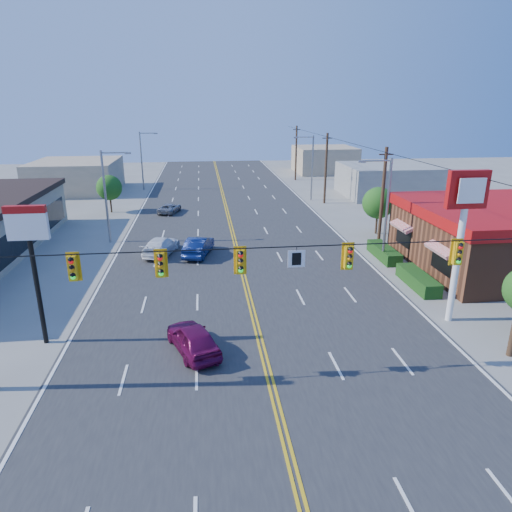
{
  "coord_description": "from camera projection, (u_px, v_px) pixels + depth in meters",
  "views": [
    {
      "loc": [
        -2.67,
        -18.05,
        11.77
      ],
      "look_at": [
        0.66,
        10.15,
        2.2
      ],
      "focal_mm": 32.0,
      "sensor_mm": 36.0,
      "label": 1
    }
  ],
  "objects": [
    {
      "name": "tree_kfc_rear",
      "position": [
        378.0,
        203.0,
        42.31
      ],
      "size": [
        2.94,
        2.94,
        4.41
      ],
      "color": "#47301E",
      "rests_on": "ground"
    },
    {
      "name": "streetlight_nw",
      "position": [
        143.0,
        157.0,
        63.58
      ],
      "size": [
        2.55,
        0.25,
        8.0
      ],
      "color": "gray",
      "rests_on": "ground"
    },
    {
      "name": "road",
      "position": [
        235.0,
        244.0,
        39.86
      ],
      "size": [
        20.0,
        120.0,
        0.06
      ],
      "primitive_type": "cube",
      "color": "#2D2D30",
      "rests_on": "ground"
    },
    {
      "name": "utility_pole_mid",
      "position": [
        326.0,
        169.0,
        54.94
      ],
      "size": [
        0.28,
        0.28,
        8.4
      ],
      "primitive_type": "cylinder",
      "color": "#47301E",
      "rests_on": "ground"
    },
    {
      "name": "tree_west",
      "position": [
        109.0,
        188.0,
        50.71
      ],
      "size": [
        2.8,
        2.8,
        4.2
      ],
      "color": "#47301E",
      "rests_on": "ground"
    },
    {
      "name": "bld_east_far",
      "position": [
        324.0,
        160.0,
        80.8
      ],
      "size": [
        10.0,
        10.0,
        4.4
      ],
      "primitive_type": "cube",
      "color": "tan",
      "rests_on": "ground"
    },
    {
      "name": "streetlight_sw",
      "position": [
        107.0,
        192.0,
        39.11
      ],
      "size": [
        2.55,
        0.25,
        8.0
      ],
      "color": "gray",
      "rests_on": "ground"
    },
    {
      "name": "kfc",
      "position": [
        510.0,
        236.0,
        33.79
      ],
      "size": [
        16.3,
        12.4,
        4.7
      ],
      "color": "brown",
      "rests_on": "ground"
    },
    {
      "name": "streetlight_ne",
      "position": [
        311.0,
        164.0,
        56.57
      ],
      "size": [
        2.55,
        0.25,
        8.0
      ],
      "color": "gray",
      "rests_on": "ground"
    },
    {
      "name": "kfc_pylon",
      "position": [
        464.0,
        217.0,
        24.1
      ],
      "size": [
        2.2,
        0.36,
        8.5
      ],
      "color": "white",
      "rests_on": "ground"
    },
    {
      "name": "utility_pole_near",
      "position": [
        382.0,
        198.0,
        38.0
      ],
      "size": [
        0.28,
        0.28,
        8.4
      ],
      "primitive_type": "cylinder",
      "color": "#47301E",
      "rests_on": "ground"
    },
    {
      "name": "car_silver",
      "position": [
        170.0,
        209.0,
        50.94
      ],
      "size": [
        2.75,
        4.16,
        1.06
      ],
      "primitive_type": "imported",
      "rotation": [
        0.0,
        0.0,
        2.86
      ],
      "color": "gray",
      "rests_on": "ground"
    },
    {
      "name": "utility_pole_far",
      "position": [
        296.0,
        153.0,
        71.88
      ],
      "size": [
        0.28,
        0.28,
        8.4
      ],
      "primitive_type": "cylinder",
      "color": "#47301E",
      "rests_on": "ground"
    },
    {
      "name": "car_blue",
      "position": [
        199.0,
        247.0,
        36.72
      ],
      "size": [
        2.66,
        4.78,
        1.49
      ],
      "primitive_type": "imported",
      "rotation": [
        0.0,
        0.0,
        2.89
      ],
      "color": "navy",
      "rests_on": "ground"
    },
    {
      "name": "signal_span",
      "position": [
        266.0,
        272.0,
        19.47
      ],
      "size": [
        24.32,
        0.34,
        9.0
      ],
      "color": "#47301E",
      "rests_on": "ground"
    },
    {
      "name": "bld_east_mid",
      "position": [
        389.0,
        180.0,
        60.49
      ],
      "size": [
        12.0,
        10.0,
        4.0
      ],
      "primitive_type": "cube",
      "color": "gray",
      "rests_on": "ground"
    },
    {
      "name": "ground",
      "position": [
        268.0,
        371.0,
        21.04
      ],
      "size": [
        160.0,
        160.0,
        0.0
      ],
      "primitive_type": "plane",
      "color": "gray",
      "rests_on": "ground"
    },
    {
      "name": "car_white",
      "position": [
        161.0,
        246.0,
        37.01
      ],
      "size": [
        3.18,
        5.13,
        1.39
      ],
      "primitive_type": "imported",
      "rotation": [
        0.0,
        0.0,
        2.86
      ],
      "color": "white",
      "rests_on": "ground"
    },
    {
      "name": "pizza_hut_sign",
      "position": [
        31.0,
        247.0,
        21.93
      ],
      "size": [
        1.9,
        0.3,
        6.85
      ],
      "color": "black",
      "rests_on": "ground"
    },
    {
      "name": "streetlight_se",
      "position": [
        385.0,
        205.0,
        33.98
      ],
      "size": [
        2.55,
        0.25,
        8.0
      ],
      "color": "gray",
      "rests_on": "ground"
    },
    {
      "name": "bld_west_far",
      "position": [
        77.0,
        176.0,
        63.33
      ],
      "size": [
        11.0,
        12.0,
        4.2
      ],
      "primitive_type": "cube",
      "color": "tan",
      "rests_on": "ground"
    },
    {
      "name": "car_magenta",
      "position": [
        193.0,
        339.0,
        22.41
      ],
      "size": [
        3.07,
        4.55,
        1.44
      ],
      "primitive_type": "imported",
      "rotation": [
        0.0,
        0.0,
        3.5
      ],
      "color": "#620A3B",
      "rests_on": "ground"
    }
  ]
}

